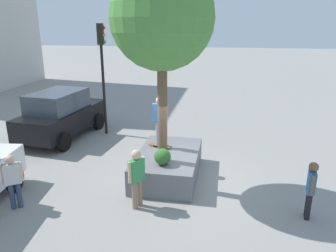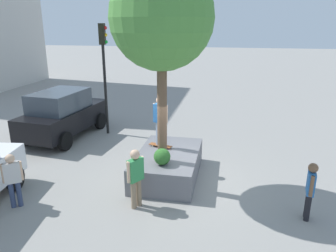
{
  "view_description": "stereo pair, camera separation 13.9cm",
  "coord_description": "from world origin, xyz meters",
  "px_view_note": "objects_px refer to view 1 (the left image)",
  "views": [
    {
      "loc": [
        -9.09,
        -1.35,
        4.73
      ],
      "look_at": [
        0.23,
        0.34,
        1.7
      ],
      "focal_mm": 34.32,
      "sensor_mm": 36.0,
      "label": 1
    },
    {
      "loc": [
        -9.06,
        -1.49,
        4.73
      ],
      "look_at": [
        0.23,
        0.34,
        1.7
      ],
      "focal_mm": 34.32,
      "sensor_mm": 36.0,
      "label": 2
    }
  ],
  "objects_px": {
    "sedan_parked": "(61,114)",
    "passerby_with_bag": "(311,186)",
    "planter_ledge": "(168,164)",
    "bystander_watching": "(13,178)",
    "skateboarder": "(160,118)",
    "traffic_light_corner": "(102,61)",
    "skateboard": "(160,146)",
    "plaza_tree": "(162,19)",
    "pedestrian_crossing": "(137,175)"
  },
  "relations": [
    {
      "from": "traffic_light_corner",
      "to": "plaza_tree",
      "type": "bearing_deg",
      "value": -141.31
    },
    {
      "from": "plaza_tree",
      "to": "bystander_watching",
      "type": "height_order",
      "value": "plaza_tree"
    },
    {
      "from": "planter_ledge",
      "to": "bystander_watching",
      "type": "relative_size",
      "value": 2.03
    },
    {
      "from": "traffic_light_corner",
      "to": "planter_ledge",
      "type": "bearing_deg",
      "value": -136.43
    },
    {
      "from": "skateboarder",
      "to": "bystander_watching",
      "type": "relative_size",
      "value": 1.08
    },
    {
      "from": "traffic_light_corner",
      "to": "passerby_with_bag",
      "type": "bearing_deg",
      "value": -125.93
    },
    {
      "from": "traffic_light_corner",
      "to": "skateboarder",
      "type": "bearing_deg",
      "value": -135.69
    },
    {
      "from": "pedestrian_crossing",
      "to": "passerby_with_bag",
      "type": "xyz_separation_m",
      "value": [
        0.29,
        -4.38,
        -0.07
      ]
    },
    {
      "from": "sedan_parked",
      "to": "skateboarder",
      "type": "bearing_deg",
      "value": -116.51
    },
    {
      "from": "sedan_parked",
      "to": "traffic_light_corner",
      "type": "xyz_separation_m",
      "value": [
        0.82,
        -1.66,
        2.18
      ]
    },
    {
      "from": "skateboarder",
      "to": "traffic_light_corner",
      "type": "xyz_separation_m",
      "value": [
        3.21,
        3.14,
        1.39
      ]
    },
    {
      "from": "planter_ledge",
      "to": "passerby_with_bag",
      "type": "relative_size",
      "value": 2.02
    },
    {
      "from": "planter_ledge",
      "to": "pedestrian_crossing",
      "type": "xyz_separation_m",
      "value": [
        -1.99,
        0.47,
        0.56
      ]
    },
    {
      "from": "skateboard",
      "to": "traffic_light_corner",
      "type": "bearing_deg",
      "value": 44.31
    },
    {
      "from": "skateboarder",
      "to": "passerby_with_bag",
      "type": "distance_m",
      "value": 4.85
    },
    {
      "from": "skateboard",
      "to": "skateboarder",
      "type": "distance_m",
      "value": 0.97
    },
    {
      "from": "skateboarder",
      "to": "sedan_parked",
      "type": "distance_m",
      "value": 5.42
    },
    {
      "from": "planter_ledge",
      "to": "traffic_light_corner",
      "type": "xyz_separation_m",
      "value": [
        3.66,
        3.48,
        2.82
      ]
    },
    {
      "from": "plaza_tree",
      "to": "planter_ledge",
      "type": "bearing_deg",
      "value": -4.43
    },
    {
      "from": "sedan_parked",
      "to": "passerby_with_bag",
      "type": "relative_size",
      "value": 2.99
    },
    {
      "from": "skateboarder",
      "to": "traffic_light_corner",
      "type": "height_order",
      "value": "traffic_light_corner"
    },
    {
      "from": "plaza_tree",
      "to": "pedestrian_crossing",
      "type": "height_order",
      "value": "plaza_tree"
    },
    {
      "from": "sedan_parked",
      "to": "passerby_with_bag",
      "type": "bearing_deg",
      "value": -116.61
    },
    {
      "from": "traffic_light_corner",
      "to": "bystander_watching",
      "type": "relative_size",
      "value": 3.11
    },
    {
      "from": "planter_ledge",
      "to": "skateboarder",
      "type": "height_order",
      "value": "skateboarder"
    },
    {
      "from": "skateboard",
      "to": "traffic_light_corner",
      "type": "height_order",
      "value": "traffic_light_corner"
    },
    {
      "from": "passerby_with_bag",
      "to": "skateboard",
      "type": "bearing_deg",
      "value": 63.28
    },
    {
      "from": "sedan_parked",
      "to": "traffic_light_corner",
      "type": "relative_size",
      "value": 0.97
    },
    {
      "from": "pedestrian_crossing",
      "to": "sedan_parked",
      "type": "bearing_deg",
      "value": 44.05
    },
    {
      "from": "pedestrian_crossing",
      "to": "skateboarder",
      "type": "bearing_deg",
      "value": -3.08
    },
    {
      "from": "planter_ledge",
      "to": "skateboarder",
      "type": "xyz_separation_m",
      "value": [
        0.45,
        0.34,
        1.43
      ]
    },
    {
      "from": "sedan_parked",
      "to": "bystander_watching",
      "type": "height_order",
      "value": "sedan_parked"
    },
    {
      "from": "skateboard",
      "to": "sedan_parked",
      "type": "distance_m",
      "value": 5.37
    },
    {
      "from": "skateboard",
      "to": "passerby_with_bag",
      "type": "height_order",
      "value": "passerby_with_bag"
    },
    {
      "from": "planter_ledge",
      "to": "skateboard",
      "type": "xyz_separation_m",
      "value": [
        0.45,
        0.34,
        0.46
      ]
    },
    {
      "from": "plaza_tree",
      "to": "bystander_watching",
      "type": "bearing_deg",
      "value": 118.74
    },
    {
      "from": "sedan_parked",
      "to": "bystander_watching",
      "type": "bearing_deg",
      "value": -164.69
    },
    {
      "from": "plaza_tree",
      "to": "traffic_light_corner",
      "type": "relative_size",
      "value": 1.15
    },
    {
      "from": "traffic_light_corner",
      "to": "pedestrian_crossing",
      "type": "height_order",
      "value": "traffic_light_corner"
    },
    {
      "from": "plaza_tree",
      "to": "skateboarder",
      "type": "relative_size",
      "value": 3.31
    },
    {
      "from": "skateboard",
      "to": "planter_ledge",
      "type": "bearing_deg",
      "value": -142.31
    },
    {
      "from": "planter_ledge",
      "to": "plaza_tree",
      "type": "distance_m",
      "value": 4.49
    },
    {
      "from": "planter_ledge",
      "to": "passerby_with_bag",
      "type": "bearing_deg",
      "value": -113.45
    },
    {
      "from": "planter_ledge",
      "to": "bystander_watching",
      "type": "xyz_separation_m",
      "value": [
        -2.6,
        3.65,
        0.48
      ]
    },
    {
      "from": "skateboard",
      "to": "pedestrian_crossing",
      "type": "relative_size",
      "value": 0.5
    },
    {
      "from": "skateboarder",
      "to": "traffic_light_corner",
      "type": "relative_size",
      "value": 0.35
    },
    {
      "from": "plaza_tree",
      "to": "passerby_with_bag",
      "type": "relative_size",
      "value": 3.57
    },
    {
      "from": "planter_ledge",
      "to": "bystander_watching",
      "type": "height_order",
      "value": "bystander_watching"
    },
    {
      "from": "skateboarder",
      "to": "passerby_with_bag",
      "type": "xyz_separation_m",
      "value": [
        -2.14,
        -4.25,
        -0.94
      ]
    },
    {
      "from": "pedestrian_crossing",
      "to": "passerby_with_bag",
      "type": "height_order",
      "value": "pedestrian_crossing"
    }
  ]
}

